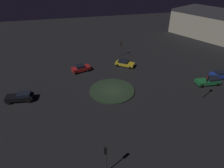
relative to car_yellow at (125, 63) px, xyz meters
The scene contains 10 objects.
ground_plane 10.63m from the car_yellow, 119.23° to the right, with size 117.14×117.14×0.00m, color black.
roundabout_island 10.62m from the car_yellow, 119.23° to the right, with size 8.29×8.29×0.21m, color #263823.
car_yellow is the anchor object (origin of this frame).
car_blue 20.11m from the car_yellow, 29.26° to the right, with size 4.48×2.36×1.49m.
car_red 9.94m from the car_yellow, behind, with size 4.22×2.77×1.54m.
car_green 17.67m from the car_yellow, 40.15° to the right, with size 4.60×2.33×1.46m.
car_black 22.64m from the car_yellow, 157.88° to the right, with size 4.59×2.29×1.53m.
traffic_light_south 26.97m from the car_yellow, 111.11° to the right, with size 0.35×0.39×4.06m.
traffic_light_east 18.11m from the car_yellow, 57.97° to the right, with size 0.39×0.36×4.42m.
traffic_light_north 6.05m from the car_yellow, 83.22° to the left, with size 0.36×0.39×3.75m.
Camera 1 is at (-7.02, -29.12, 20.15)m, focal length 31.32 mm.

